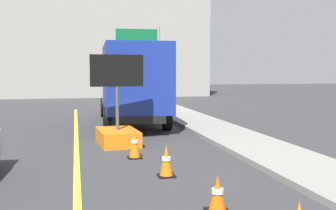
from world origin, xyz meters
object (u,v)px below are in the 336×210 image
object	(u,v)px
traffic_cone_far_lane	(166,161)
box_truck	(132,82)
highway_guide_sign	(146,51)
arrow_board_trailer	(117,129)
traffic_cone_mid_lane	(218,194)
traffic_cone_curbside	(135,144)

from	to	relation	value
traffic_cone_far_lane	box_truck	bearing A→B (deg)	87.01
highway_guide_sign	traffic_cone_far_lane	world-z (taller)	highway_guide_sign
arrow_board_trailer	traffic_cone_mid_lane	size ratio (longest dim) A/B	4.60
arrow_board_trailer	traffic_cone_mid_lane	xyz separation A→B (m)	(0.95, -6.26, -0.19)
traffic_cone_mid_lane	traffic_cone_curbside	distance (m)	4.28
traffic_cone_far_lane	traffic_cone_curbside	bearing A→B (deg)	101.46
highway_guide_sign	traffic_cone_curbside	distance (m)	16.04
box_truck	traffic_cone_far_lane	bearing A→B (deg)	-92.99
arrow_board_trailer	traffic_cone_curbside	bearing A→B (deg)	-83.49
highway_guide_sign	traffic_cone_far_lane	size ratio (longest dim) A/B	7.39
highway_guide_sign	traffic_cone_curbside	xyz separation A→B (m)	(-2.97, -15.46, -3.05)
arrow_board_trailer	traffic_cone_far_lane	size ratio (longest dim) A/B	3.99
box_truck	highway_guide_sign	world-z (taller)	highway_guide_sign
arrow_board_trailer	traffic_cone_mid_lane	distance (m)	6.34
traffic_cone_far_lane	highway_guide_sign	bearing A→B (deg)	81.58
traffic_cone_far_lane	traffic_cone_curbside	size ratio (longest dim) A/B	0.88
traffic_cone_mid_lane	traffic_cone_far_lane	xyz separation A→B (m)	(-0.32, 2.28, 0.04)
traffic_cone_mid_lane	box_truck	bearing A→B (deg)	89.34
box_truck	arrow_board_trailer	bearing A→B (deg)	-103.02
box_truck	traffic_cone_curbside	world-z (taller)	box_truck
traffic_cone_mid_lane	traffic_cone_far_lane	world-z (taller)	traffic_cone_far_lane
arrow_board_trailer	box_truck	size ratio (longest dim) A/B	0.35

